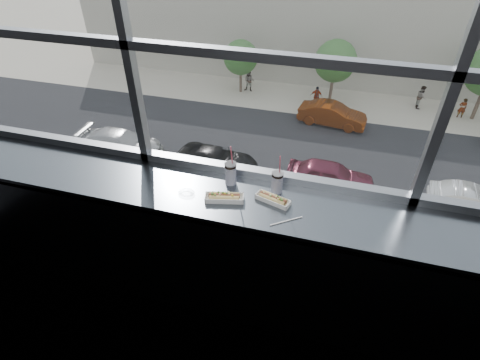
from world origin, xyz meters
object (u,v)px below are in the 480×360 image
(hotdog_tray_left, at_px, (224,197))
(pedestrian_a, at_px, (249,79))
(pedestrian_b, at_px, (316,94))
(hotdog_tray_right, at_px, (273,199))
(tree_left, at_px, (241,58))
(car_near_b, at_px, (217,157))
(car_near_d, at_px, (473,198))
(pedestrian_c, at_px, (422,95))
(car_near_c, at_px, (331,172))
(car_far_b, at_px, (333,111))
(pedestrian_d, at_px, (463,106))
(soda_cup_left, at_px, (231,172))
(tree_center, at_px, (335,61))
(loose_straw, at_px, (286,221))
(wrapper, at_px, (186,192))
(car_near_a, at_px, (121,140))
(soda_cup_right, at_px, (277,181))

(hotdog_tray_left, distance_m, pedestrian_a, 31.53)
(pedestrian_a, xyz_separation_m, pedestrian_b, (6.04, -1.42, -0.11))
(hotdog_tray_right, bearing_deg, tree_left, 122.92)
(car_near_b, height_order, pedestrian_b, pedestrian_b)
(car_near_d, height_order, pedestrian_c, pedestrian_c)
(car_near_b, height_order, car_near_c, car_near_c)
(car_far_b, xyz_separation_m, pedestrian_c, (6.68, 4.93, -0.01))
(pedestrian_d, height_order, pedestrian_c, pedestrian_c)
(hotdog_tray_right, relative_size, soda_cup_left, 0.78)
(tree_left, height_order, tree_center, tree_center)
(car_near_b, distance_m, pedestrian_c, 18.39)
(car_near_d, height_order, pedestrian_a, pedestrian_a)
(loose_straw, xyz_separation_m, wrapper, (-0.73, 0.09, 0.01))
(tree_center, bearing_deg, hotdog_tray_right, -89.18)
(car_near_d, relative_size, tree_left, 1.26)
(car_near_d, distance_m, car_near_c, 7.54)
(hotdog_tray_right, xyz_separation_m, loose_straw, (0.12, -0.17, -0.02))
(hotdog_tray_left, height_order, car_far_b, hotdog_tray_left)
(hotdog_tray_right, height_order, soda_cup_left, soda_cup_left)
(car_near_b, xyz_separation_m, tree_left, (-1.86, 12.00, 2.08))
(car_far_b, height_order, pedestrian_b, car_far_b)
(pedestrian_a, bearing_deg, car_near_c, -56.73)
(wrapper, bearing_deg, car_near_b, 109.34)
(wrapper, distance_m, car_near_a, 23.25)
(pedestrian_b, bearing_deg, hotdog_tray_left, -87.59)
(hotdog_tray_right, height_order, pedestrian_c, hotdog_tray_right)
(loose_straw, distance_m, car_near_c, 19.72)
(car_near_d, relative_size, pedestrian_b, 2.84)
(pedestrian_a, bearing_deg, tree_center, -2.75)
(soda_cup_left, bearing_deg, car_near_d, 62.33)
(soda_cup_left, height_order, car_far_b, soda_cup_left)
(car_near_a, distance_m, tree_left, 13.07)
(pedestrian_c, height_order, pedestrian_b, pedestrian_c)
(soda_cup_left, bearing_deg, car_far_b, 89.05)
(wrapper, xyz_separation_m, pedestrian_a, (-6.91, 28.68, -10.95))
(tree_left, bearing_deg, pedestrian_a, 26.47)
(soda_cup_left, distance_m, car_far_b, 26.54)
(pedestrian_b, height_order, tree_center, tree_center)
(hotdog_tray_right, relative_size, car_near_a, 0.04)
(car_near_a, relative_size, pedestrian_a, 2.92)
(soda_cup_left, distance_m, pedestrian_c, 31.89)
(soda_cup_left, xyz_separation_m, soda_cup_right, (0.34, -0.01, -0.00))
(loose_straw, bearing_deg, wrapper, 136.84)
(car_near_a, xyz_separation_m, pedestrian_d, (22.65, 11.98, -0.16))
(soda_cup_left, xyz_separation_m, tree_center, (-0.07, 28.13, -8.67))
(tree_left, bearing_deg, wrapper, -75.00)
(hotdog_tray_left, relative_size, tree_left, 0.06)
(pedestrian_d, bearing_deg, car_near_c, 52.84)
(soda_cup_right, xyz_separation_m, wrapper, (-0.60, -0.20, -0.08))
(car_near_b, distance_m, tree_center, 13.62)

